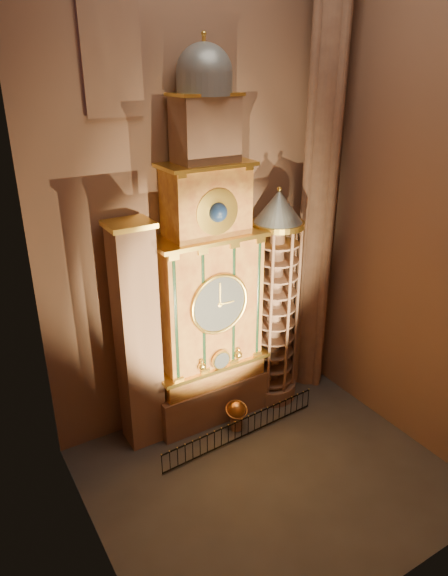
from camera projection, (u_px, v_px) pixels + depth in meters
floor at (269, 476)px, 21.27m from camera, size 14.00×14.00×0.00m
wall_back at (194, 186)px, 21.55m from camera, size 22.00×0.00×22.00m
wall_left at (68, 258)px, 13.53m from camera, size 0.00×22.00×22.00m
wall_right at (423, 194)px, 20.18m from camera, size 0.00×22.00×22.00m
astronomical_clock at (208, 288)px, 22.48m from camera, size 5.60×2.41×16.70m
portrait_tower at (138, 338)px, 21.49m from camera, size 1.80×1.60×10.20m
stair_turret at (274, 302)px, 24.50m from camera, size 2.50×2.50×10.80m
gothic_pier at (321, 175)px, 23.67m from camera, size 2.04×2.04×22.00m
stained_glass_window at (110, 39)px, 17.76m from camera, size 2.20×0.14×5.20m
celestial_globe at (237, 413)px, 23.71m from camera, size 1.23×1.18×1.50m
iron_railing at (242, 428)px, 23.23m from camera, size 8.13×0.49×1.00m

